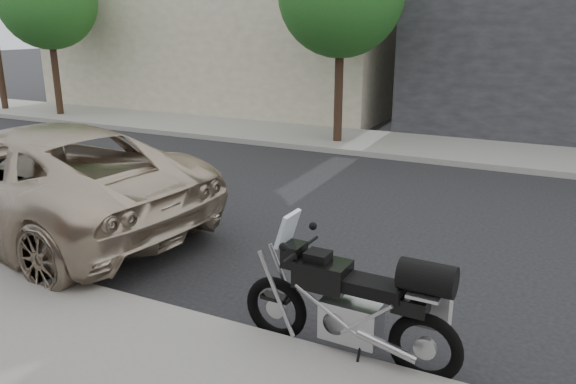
% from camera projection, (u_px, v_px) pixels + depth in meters
% --- Properties ---
extents(ground, '(120.00, 120.00, 0.00)m').
position_uv_depth(ground, '(318.00, 219.00, 10.16)').
color(ground, black).
rests_on(ground, ground).
extents(far_sidewalk, '(44.00, 3.00, 0.15)m').
position_uv_depth(far_sidewalk, '(410.00, 146.00, 15.71)').
color(far_sidewalk, gray).
rests_on(far_sidewalk, ground).
extents(far_building_cream, '(14.00, 11.00, 8.00)m').
position_uv_depth(far_building_cream, '(253.00, 8.00, 24.39)').
color(far_building_cream, '#A6A085').
rests_on(far_building_cream, ground).
extents(street_tree_right, '(3.40, 3.40, 5.70)m').
position_uv_depth(street_tree_right, '(47.00, 0.00, 19.62)').
color(street_tree_right, '#322016').
rests_on(street_tree_right, far_sidewalk).
extents(motorcycle, '(2.43, 0.78, 1.53)m').
position_uv_depth(motorcycle, '(362.00, 304.00, 5.72)').
color(motorcycle, black).
rests_on(motorcycle, ground).
extents(minivan, '(6.84, 3.76, 1.81)m').
position_uv_depth(minivan, '(33.00, 178.00, 9.42)').
color(minivan, '#C1AE96').
rests_on(minivan, ground).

